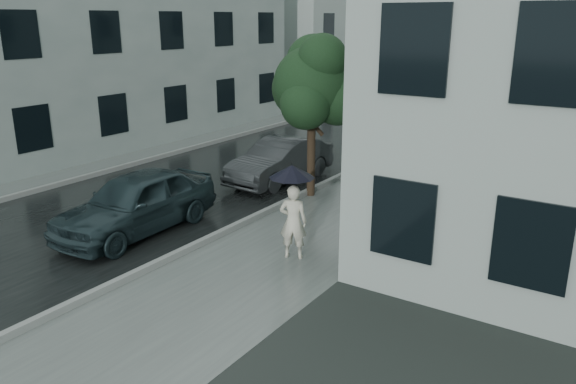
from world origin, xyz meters
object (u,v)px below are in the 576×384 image
Objects in this scene: pedestrian at (293,222)px; car_near at (136,202)px; street_tree at (314,84)px; lamp_post at (402,70)px; car_far at (280,160)px.

pedestrian reaches higher than car_near.
car_near is (-2.05, -5.02, -2.53)m from street_tree.
lamp_post reaches higher than pedestrian.
street_tree is 5.98m from car_near.
pedestrian is 6.12m from car_far.
car_far is (0.44, 5.70, -0.07)m from car_near.
street_tree is (-2.04, 4.23, 2.45)m from pedestrian.
lamp_post is at bearing 79.72° from car_near.
street_tree is 3.13m from car_far.
lamp_post is 6.86m from car_far.
car_near reaches higher than car_far.
lamp_post reaches higher than street_tree.
pedestrian is at bearing -50.48° from car_far.
car_near is at bearing -87.75° from lamp_post.
lamp_post is 1.26× the size of car_near.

